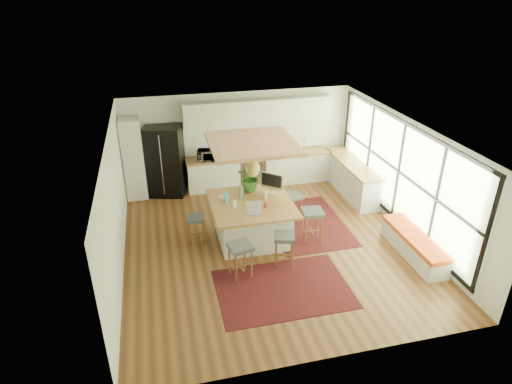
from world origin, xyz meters
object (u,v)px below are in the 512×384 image
object	(u,v)px
stool_right_back	(292,207)
monitor	(272,183)
island_plant	(250,180)
stool_near_right	(284,250)
stool_left_side	(196,228)
fridge	(165,163)
microwave	(207,154)
stool_near_left	(240,262)
laptop	(254,208)
stool_right_front	(312,227)
island	(252,220)

from	to	relation	value
stool_right_back	monitor	size ratio (longest dim) A/B	1.27
monitor	island_plant	xyz separation A→B (m)	(-0.45, 0.30, 0.01)
stool_near_right	stool_left_side	bearing A→B (deg)	142.38
fridge	stool_near_right	size ratio (longest dim) A/B	2.70
stool_left_side	island_plant	size ratio (longest dim) A/B	0.96
stool_right_back	microwave	bearing A→B (deg)	129.35
stool_near_left	stool_right_back	world-z (taller)	stool_near_left
stool_near_right	island_plant	world-z (taller)	island_plant
fridge	stool_left_side	xyz separation A→B (m)	(0.51, -2.74, -0.57)
stool_near_right	island_plant	size ratio (longest dim) A/B	1.05
stool_near_right	island_plant	bearing A→B (deg)	99.45
fridge	monitor	size ratio (longest dim) A/B	3.52
island_plant	microwave	bearing A→B (deg)	108.99
stool_left_side	stool_right_back	bearing A→B (deg)	10.82
stool_left_side	laptop	xyz separation A→B (m)	(1.22, -0.61, 0.70)
monitor	microwave	distance (m)	2.72
stool_right_front	stool_right_back	world-z (taller)	stool_right_front
monitor	stool_right_front	bearing A→B (deg)	-3.65
stool_right_front	laptop	world-z (taller)	laptop
island	stool_near_right	world-z (taller)	island
stool_right_back	stool_near_right	bearing A→B (deg)	-113.11
stool_right_back	island	bearing A→B (deg)	-153.61
stool_near_right	island_plant	distance (m)	2.04
stool_left_side	microwave	world-z (taller)	microwave
stool_right_front	stool_left_side	world-z (taller)	stool_right_front
laptop	stool_near_left	bearing A→B (deg)	-110.77
fridge	island	distance (m)	3.40
laptop	island_plant	xyz separation A→B (m)	(0.18, 1.13, 0.15)
island	stool_right_front	size ratio (longest dim) A/B	2.36
microwave	island_plant	size ratio (longest dim) A/B	0.76
island	stool_right_back	size ratio (longest dim) A/B	2.60
laptop	island	bearing A→B (deg)	91.69
island	stool_near_left	distance (m)	1.50
stool_right_front	island_plant	size ratio (longest dim) A/B	1.13
fridge	microwave	bearing A→B (deg)	11.79
island	stool_right_back	bearing A→B (deg)	26.39
monitor	island_plant	distance (m)	0.54
stool_near_left	microwave	world-z (taller)	microwave
fridge	monitor	distance (m)	3.45
island	monitor	world-z (taller)	monitor
stool_near_left	stool_near_right	distance (m)	1.00
laptop	microwave	world-z (taller)	microwave
stool_near_right	laptop	distance (m)	1.10
stool_near_left	stool_left_side	size ratio (longest dim) A/B	1.13
stool_near_left	microwave	size ratio (longest dim) A/B	1.43
fridge	monitor	xyz separation A→B (m)	(2.35, -2.51, 0.26)
stool_right_front	laptop	bearing A→B (deg)	-177.69
stool_near_left	microwave	bearing A→B (deg)	90.93
stool_near_left	stool_right_front	distance (m)	2.10
stool_right_back	stool_near_left	bearing A→B (deg)	-131.35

